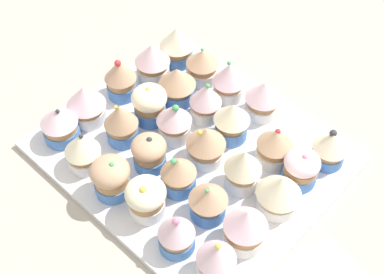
% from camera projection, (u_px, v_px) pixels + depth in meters
% --- Properties ---
extents(ground_plane, '(1.80, 1.80, 0.03)m').
position_uv_depth(ground_plane, '(192.00, 159.00, 0.86)').
color(ground_plane, '#B2A899').
extents(baking_tray, '(0.45, 0.39, 0.01)m').
position_uv_depth(baking_tray, '(192.00, 151.00, 0.84)').
color(baking_tray, silver).
rests_on(baking_tray, ground_plane).
extents(cupcake_0, '(0.06, 0.06, 0.07)m').
position_uv_depth(cupcake_0, '(60.00, 124.00, 0.83)').
color(cupcake_0, '#477AC6').
rests_on(cupcake_0, baking_tray).
extents(cupcake_1, '(0.06, 0.06, 0.07)m').
position_uv_depth(cupcake_1, '(82.00, 150.00, 0.79)').
color(cupcake_1, white).
rests_on(cupcake_1, baking_tray).
extents(cupcake_2, '(0.06, 0.06, 0.07)m').
position_uv_depth(cupcake_2, '(111.00, 177.00, 0.76)').
color(cupcake_2, '#477AC6').
rests_on(cupcake_2, baking_tray).
extents(cupcake_3, '(0.06, 0.06, 0.07)m').
position_uv_depth(cupcake_3, '(146.00, 198.00, 0.73)').
color(cupcake_3, white).
rests_on(cupcake_3, baking_tray).
extents(cupcake_4, '(0.05, 0.05, 0.07)m').
position_uv_depth(cupcake_4, '(176.00, 233.00, 0.70)').
color(cupcake_4, '#477AC6').
rests_on(cupcake_4, baking_tray).
extents(cupcake_5, '(0.05, 0.05, 0.08)m').
position_uv_depth(cupcake_5, '(216.00, 259.00, 0.67)').
color(cupcake_5, white).
rests_on(cupcake_5, baking_tray).
extents(cupcake_6, '(0.07, 0.07, 0.08)m').
position_uv_depth(cupcake_6, '(86.00, 103.00, 0.85)').
color(cupcake_6, white).
rests_on(cupcake_6, baking_tray).
extents(cupcake_7, '(0.06, 0.06, 0.08)m').
position_uv_depth(cupcake_7, '(121.00, 123.00, 0.82)').
color(cupcake_7, '#477AC6').
rests_on(cupcake_7, baking_tray).
extents(cupcake_8, '(0.06, 0.06, 0.06)m').
position_uv_depth(cupcake_8, '(149.00, 152.00, 0.79)').
color(cupcake_8, '#477AC6').
rests_on(cupcake_8, baking_tray).
extents(cupcake_9, '(0.05, 0.05, 0.07)m').
position_uv_depth(cupcake_9, '(179.00, 174.00, 0.76)').
color(cupcake_9, '#477AC6').
rests_on(cupcake_9, baking_tray).
extents(cupcake_10, '(0.06, 0.06, 0.07)m').
position_uv_depth(cupcake_10, '(208.00, 201.00, 0.73)').
color(cupcake_10, '#477AC6').
rests_on(cupcake_10, baking_tray).
extents(cupcake_11, '(0.06, 0.06, 0.08)m').
position_uv_depth(cupcake_11, '(245.00, 227.00, 0.70)').
color(cupcake_11, white).
rests_on(cupcake_11, baking_tray).
extents(cupcake_12, '(0.06, 0.06, 0.08)m').
position_uv_depth(cupcake_12, '(121.00, 78.00, 0.89)').
color(cupcake_12, '#477AC6').
rests_on(cupcake_12, baking_tray).
extents(cupcake_13, '(0.06, 0.06, 0.07)m').
position_uv_depth(cupcake_13, '(151.00, 103.00, 0.85)').
color(cupcake_13, '#477AC6').
rests_on(cupcake_13, baking_tray).
extents(cupcake_14, '(0.06, 0.06, 0.08)m').
position_uv_depth(cupcake_14, '(173.00, 121.00, 0.82)').
color(cupcake_14, white).
rests_on(cupcake_14, baking_tray).
extents(cupcake_15, '(0.06, 0.06, 0.07)m').
position_uv_depth(cupcake_15, '(204.00, 146.00, 0.79)').
color(cupcake_15, white).
rests_on(cupcake_15, baking_tray).
extents(cupcake_16, '(0.06, 0.06, 0.08)m').
position_uv_depth(cupcake_16, '(244.00, 167.00, 0.76)').
color(cupcake_16, white).
rests_on(cupcake_16, baking_tray).
extents(cupcake_17, '(0.07, 0.07, 0.07)m').
position_uv_depth(cupcake_17, '(279.00, 192.00, 0.74)').
color(cupcake_17, white).
rests_on(cupcake_17, baking_tray).
extents(cupcake_18, '(0.06, 0.06, 0.08)m').
position_uv_depth(cupcake_18, '(152.00, 61.00, 0.91)').
color(cupcake_18, white).
rests_on(cupcake_18, baking_tray).
extents(cupcake_19, '(0.07, 0.07, 0.07)m').
position_uv_depth(cupcake_19, '(177.00, 84.00, 0.88)').
color(cupcake_19, '#477AC6').
rests_on(cupcake_19, baking_tray).
extents(cupcake_20, '(0.06, 0.06, 0.08)m').
position_uv_depth(cupcake_20, '(206.00, 101.00, 0.86)').
color(cupcake_20, white).
rests_on(cupcake_20, baking_tray).
extents(cupcake_21, '(0.06, 0.06, 0.08)m').
position_uv_depth(cupcake_21, '(232.00, 120.00, 0.82)').
color(cupcake_21, '#477AC6').
rests_on(cupcake_21, baking_tray).
extents(cupcake_22, '(0.06, 0.06, 0.07)m').
position_uv_depth(cupcake_22, '(275.00, 146.00, 0.80)').
color(cupcake_22, white).
rests_on(cupcake_22, baking_tray).
extents(cupcake_23, '(0.06, 0.06, 0.06)m').
position_uv_depth(cupcake_23, '(301.00, 168.00, 0.77)').
color(cupcake_23, '#477AC6').
rests_on(cupcake_23, baking_tray).
extents(cupcake_24, '(0.06, 0.06, 0.08)m').
position_uv_depth(cupcake_24, '(177.00, 45.00, 0.94)').
color(cupcake_24, '#477AC6').
rests_on(cupcake_24, baking_tray).
extents(cupcake_25, '(0.06, 0.06, 0.07)m').
position_uv_depth(cupcake_25, '(202.00, 65.00, 0.92)').
color(cupcake_25, white).
rests_on(cupcake_25, baking_tray).
extents(cupcake_26, '(0.06, 0.06, 0.08)m').
position_uv_depth(cupcake_26, '(229.00, 80.00, 0.88)').
color(cupcake_26, white).
rests_on(cupcake_26, baking_tray).
extents(cupcake_27, '(0.06, 0.06, 0.07)m').
position_uv_depth(cupcake_27, '(263.00, 98.00, 0.86)').
color(cupcake_27, white).
rests_on(cupcake_27, baking_tray).
extents(cupcake_28, '(0.06, 0.06, 0.07)m').
position_uv_depth(cupcake_28, '(330.00, 148.00, 0.80)').
color(cupcake_28, '#477AC6').
rests_on(cupcake_28, baking_tray).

